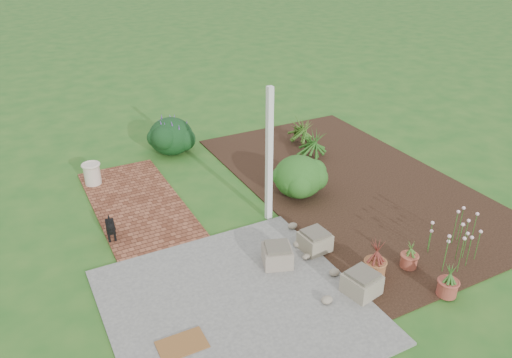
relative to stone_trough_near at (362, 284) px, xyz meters
name	(u,v)px	position (x,y,z in m)	size (l,w,h in m)	color
ground	(256,225)	(-0.48, 2.37, -0.19)	(80.00, 80.00, 0.00)	#215C1D
concrete_patio	(236,305)	(-1.73, 0.62, -0.17)	(3.50, 3.50, 0.04)	#60605D
brick_path	(137,203)	(-2.18, 4.12, -0.17)	(1.60, 3.50, 0.04)	brown
garden_bed	(351,183)	(2.02, 2.87, -0.18)	(4.00, 7.00, 0.03)	black
veranda_post	(269,157)	(-0.18, 2.47, 1.06)	(0.10, 0.10, 2.50)	white
stone_trough_near	(362,284)	(0.00, 0.00, 0.00)	(0.45, 0.45, 0.30)	gray
stone_trough_mid	(277,256)	(-0.74, 1.17, 0.00)	(0.44, 0.44, 0.30)	gray
stone_trough_far	(315,242)	(0.00, 1.22, 0.00)	(0.44, 0.44, 0.29)	#797159
coir_doormat	(182,344)	(-2.67, 0.24, -0.14)	(0.62, 0.40, 0.02)	brown
black_dog	(110,227)	(-2.90, 3.06, 0.09)	(0.18, 0.47, 0.41)	black
cream_ceramic_urn	(92,174)	(-2.76, 5.28, 0.07)	(0.33, 0.33, 0.44)	beige
evergreen_shrub	(299,176)	(0.76, 2.95, 0.25)	(0.98, 0.98, 0.83)	#1C3B0F
agapanthus_clump_back	(312,141)	(1.95, 4.30, 0.23)	(0.88, 0.88, 0.79)	#10380D
agapanthus_clump_front	(301,128)	(2.19, 5.14, 0.21)	(0.84, 0.84, 0.74)	#193D10
pink_flower_patch	(460,243)	(1.86, -0.08, 0.17)	(1.04, 1.04, 0.66)	#113D0F
terracotta_pot_bronze	(375,268)	(0.44, 0.23, -0.03)	(0.32, 0.32, 0.26)	#975A33
terracotta_pot_small_left	(409,261)	(1.06, 0.16, -0.05)	(0.26, 0.26, 0.21)	#9D4735
terracotta_pot_small_right	(447,288)	(1.08, -0.61, -0.04)	(0.29, 0.29, 0.24)	#9A4034
purple_flowering_bush	(171,135)	(-0.77, 6.11, 0.24)	(1.02, 1.02, 0.87)	black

